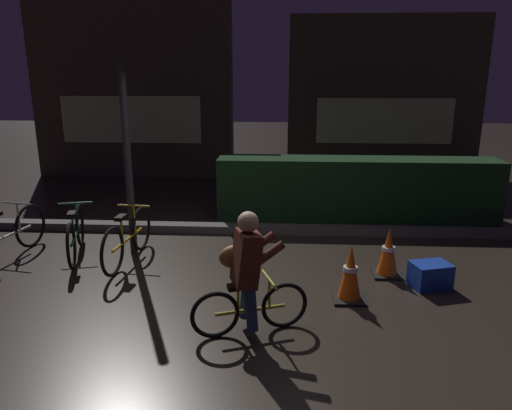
# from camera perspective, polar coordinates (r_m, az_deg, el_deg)

# --- Properties ---
(ground_plane) EXTENTS (40.00, 40.00, 0.00)m
(ground_plane) POSITION_cam_1_polar(r_m,az_deg,el_deg) (5.69, -2.41, -10.36)
(ground_plane) COLOR #2D261E
(sidewalk_curb) EXTENTS (12.00, 0.24, 0.12)m
(sidewalk_curb) POSITION_cam_1_polar(r_m,az_deg,el_deg) (7.71, -0.77, -2.83)
(sidewalk_curb) COLOR #56544F
(sidewalk_curb) RESTS_ON ground
(hedge_row) EXTENTS (4.80, 0.70, 1.06)m
(hedge_row) POSITION_cam_1_polar(r_m,az_deg,el_deg) (8.52, 11.84, 1.91)
(hedge_row) COLOR #19381C
(hedge_row) RESTS_ON ground
(storefront_left) EXTENTS (4.78, 0.54, 4.06)m
(storefront_left) POSITION_cam_1_polar(r_m,az_deg,el_deg) (12.17, -14.44, 12.84)
(storefront_left) COLOR #42382D
(storefront_left) RESTS_ON ground
(storefront_right) EXTENTS (4.72, 0.54, 3.82)m
(storefront_right) POSITION_cam_1_polar(r_m,az_deg,el_deg) (12.54, 14.96, 12.32)
(storefront_right) COLOR #42382D
(storefront_right) RESTS_ON ground
(street_post) EXTENTS (0.10, 0.10, 2.67)m
(street_post) POSITION_cam_1_polar(r_m,az_deg,el_deg) (6.74, -15.00, 5.18)
(street_post) COLOR #2D2D33
(street_post) RESTS_ON ground
(parked_bike_leftmost) EXTENTS (0.46, 1.56, 0.73)m
(parked_bike_leftmost) POSITION_cam_1_polar(r_m,az_deg,el_deg) (7.40, -27.51, -3.20)
(parked_bike_leftmost) COLOR black
(parked_bike_leftmost) RESTS_ON ground
(parked_bike_left_mid) EXTENTS (0.53, 1.49, 0.71)m
(parked_bike_left_mid) POSITION_cam_1_polar(r_m,az_deg,el_deg) (7.11, -20.64, -3.21)
(parked_bike_left_mid) COLOR black
(parked_bike_left_mid) RESTS_ON ground
(parked_bike_center_left) EXTENTS (0.46, 1.58, 0.73)m
(parked_bike_center_left) POSITION_cam_1_polar(r_m,az_deg,el_deg) (6.68, -15.00, -3.83)
(parked_bike_center_left) COLOR black
(parked_bike_center_left) RESTS_ON ground
(traffic_cone_near) EXTENTS (0.36, 0.36, 0.66)m
(traffic_cone_near) POSITION_cam_1_polar(r_m,az_deg,el_deg) (5.50, 11.14, -7.99)
(traffic_cone_near) COLOR black
(traffic_cone_near) RESTS_ON ground
(traffic_cone_far) EXTENTS (0.36, 0.36, 0.62)m
(traffic_cone_far) POSITION_cam_1_polar(r_m,az_deg,el_deg) (6.26, 15.44, -5.49)
(traffic_cone_far) COLOR black
(traffic_cone_far) RESTS_ON ground
(blue_crate) EXTENTS (0.51, 0.43, 0.30)m
(blue_crate) POSITION_cam_1_polar(r_m,az_deg,el_deg) (6.14, 20.00, -7.83)
(blue_crate) COLOR #193DB7
(blue_crate) RESTS_ON ground
(cyclist) EXTENTS (1.13, 0.51, 1.25)m
(cyclist) POSITION_cam_1_polar(r_m,az_deg,el_deg) (4.64, -1.08, -8.05)
(cyclist) COLOR black
(cyclist) RESTS_ON ground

